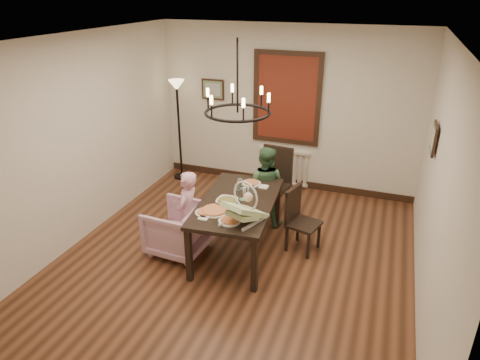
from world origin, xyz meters
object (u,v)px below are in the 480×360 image
Objects in this scene: dining_table at (238,206)px; chair_far at (272,183)px; seated_man at (265,192)px; armchair at (178,229)px; chair_right at (304,220)px; drinking_glass at (238,191)px; elderly_woman at (188,220)px; floor_lamp at (179,132)px; baby_bouncer at (244,208)px.

dining_table is 1.58× the size of chair_far.
armchair is at bearing 54.18° from seated_man.
chair_right is 6.19× the size of drinking_glass.
drinking_glass is (0.72, 0.39, 0.51)m from armchair.
armchair is 0.76× the size of elderly_woman.
elderly_woman is 0.55× the size of floor_lamp.
chair_far is at bearing 55.46° from chair_right.
floor_lamp is (-1.87, 1.99, 0.21)m from dining_table.
dining_table is 1.16m from chair_far.
baby_bouncer reaches higher than dining_table.
dining_table is at bearing 84.71° from seated_man.
armchair is 0.96m from drinking_glass.
elderly_woman is 1.34m from seated_man.
drinking_glass is 2.60m from floor_lamp.
dining_table is 2.74m from floor_lamp.
baby_bouncer is (0.87, -0.24, 0.46)m from elderly_woman.
baby_bouncer is (0.15, -1.37, 0.44)m from seated_man.
seated_man is (0.72, 1.13, 0.02)m from elderly_woman.
seated_man is (-0.71, 0.53, 0.06)m from chair_right.
seated_man is (0.11, 0.88, -0.18)m from dining_table.
chair_right is 0.50× the size of floor_lamp.
armchair is 5.13× the size of drinking_glass.
elderly_woman is 2.59m from floor_lamp.
drinking_glass is at bearing 121.08° from elderly_woman.
baby_bouncer is 3.62× the size of drinking_glass.
chair_far reaches higher than drinking_glass.
floor_lamp is at bearing 162.87° from chair_far.
drinking_glass is at bearing 138.54° from baby_bouncer.
dining_table is 0.69m from elderly_woman.
drinking_glass is (-0.15, -0.76, 0.34)m from seated_man.
armchair is 0.73× the size of seated_man.
armchair is (-1.59, -0.61, -0.11)m from chair_right.
elderly_woman is at bearing -163.68° from dining_table.
drinking_glass reaches higher than armchair.
chair_right is (0.82, 0.35, -0.24)m from dining_table.
baby_bouncer reaches higher than drinking_glass.
elderly_woman is (-1.43, -0.59, 0.04)m from chair_right.
seated_man reaches higher than armchair.
chair_right is 0.92× the size of elderly_woman.
dining_table is at bearing 109.41° from elderly_woman.
drinking_glass is at bearing -95.14° from chair_far.
baby_bouncer reaches higher than armchair.
dining_table is 0.21m from drinking_glass.
chair_far is 2.21m from floor_lamp.
floor_lamp is at bearing 152.61° from baby_bouncer.
floor_lamp is (-2.01, 0.85, 0.35)m from chair_far.
baby_bouncer is 0.69m from drinking_glass.
chair_far is 1.08× the size of seated_man.
armchair is 2.56m from floor_lamp.
chair_right is at bearing 144.76° from seated_man.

